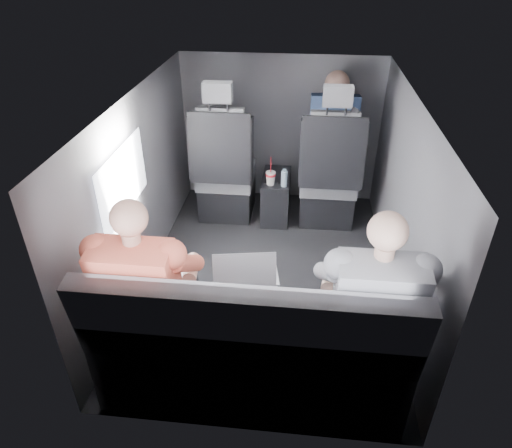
# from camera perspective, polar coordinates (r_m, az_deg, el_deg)

# --- Properties ---
(floor) EXTENTS (2.60, 2.60, 0.00)m
(floor) POSITION_cam_1_polar(r_m,az_deg,el_deg) (3.50, 1.42, -6.35)
(floor) COLOR black
(floor) RESTS_ON ground
(ceiling) EXTENTS (2.60, 2.60, 0.00)m
(ceiling) POSITION_cam_1_polar(r_m,az_deg,el_deg) (2.86, 1.79, 15.36)
(ceiling) COLOR #B2B2AD
(ceiling) RESTS_ON panel_back
(panel_left) EXTENTS (0.02, 2.60, 1.35)m
(panel_left) POSITION_cam_1_polar(r_m,az_deg,el_deg) (3.31, -14.20, 4.11)
(panel_left) COLOR #56565B
(panel_left) RESTS_ON floor
(panel_right) EXTENTS (0.02, 2.60, 1.35)m
(panel_right) POSITION_cam_1_polar(r_m,az_deg,el_deg) (3.19, 17.93, 2.42)
(panel_right) COLOR #56565B
(panel_right) RESTS_ON floor
(panel_front) EXTENTS (1.80, 0.02, 1.35)m
(panel_front) POSITION_cam_1_polar(r_m,az_deg,el_deg) (4.30, 3.06, 11.69)
(panel_front) COLOR #56565B
(panel_front) RESTS_ON floor
(panel_back) EXTENTS (1.80, 0.02, 1.35)m
(panel_back) POSITION_cam_1_polar(r_m,az_deg,el_deg) (2.08, -1.50, -13.93)
(panel_back) COLOR #56565B
(panel_back) RESTS_ON floor
(side_window) EXTENTS (0.02, 0.75, 0.42)m
(side_window) POSITION_cam_1_polar(r_m,az_deg,el_deg) (2.95, -16.22, 5.21)
(side_window) COLOR white
(side_window) RESTS_ON panel_left
(seatbelt) EXTENTS (0.35, 0.11, 0.59)m
(seatbelt) POSITION_cam_1_polar(r_m,az_deg,el_deg) (3.68, 9.62, 9.71)
(seatbelt) COLOR black
(seatbelt) RESTS_ON front_seat_right
(front_seat_left) EXTENTS (0.52, 0.58, 1.26)m
(front_seat_left) POSITION_cam_1_polar(r_m,az_deg,el_deg) (4.04, -3.87, 6.00)
(front_seat_left) COLOR black
(front_seat_left) RESTS_ON floor
(front_seat_right) EXTENTS (0.52, 0.58, 1.26)m
(front_seat_right) POSITION_cam_1_polar(r_m,az_deg,el_deg) (3.99, 9.02, 5.33)
(front_seat_right) COLOR black
(front_seat_right) RESTS_ON floor
(center_console) EXTENTS (0.24, 0.48, 0.41)m
(center_console) POSITION_cam_1_polar(r_m,az_deg,el_deg) (4.12, 2.51, 3.45)
(center_console) COLOR black
(center_console) RESTS_ON floor
(rear_bench) EXTENTS (1.60, 0.57, 0.92)m
(rear_bench) POSITION_cam_1_polar(r_m,az_deg,el_deg) (2.51, -0.65, -15.86)
(rear_bench) COLOR #5A5A5F
(rear_bench) RESTS_ON floor
(soda_cup) EXTENTS (0.08, 0.08, 0.25)m
(soda_cup) POSITION_cam_1_polar(r_m,az_deg,el_deg) (3.86, 1.83, 5.82)
(soda_cup) COLOR white
(soda_cup) RESTS_ON center_console
(water_bottle) EXTENTS (0.05, 0.05, 0.15)m
(water_bottle) POSITION_cam_1_polar(r_m,az_deg,el_deg) (3.84, 3.54, 5.71)
(water_bottle) COLOR #9FC4D8
(water_bottle) RESTS_ON center_console
(laptop_white) EXTENTS (0.41, 0.42, 0.27)m
(laptop_white) POSITION_cam_1_polar(r_m,az_deg,el_deg) (2.59, -13.41, -5.30)
(laptop_white) COLOR white
(laptop_white) RESTS_ON passenger_rear_left
(laptop_silver) EXTENTS (0.36, 0.34, 0.23)m
(laptop_silver) POSITION_cam_1_polar(r_m,az_deg,el_deg) (2.48, -1.13, -6.26)
(laptop_silver) COLOR #B9BABE
(laptop_silver) RESTS_ON rear_bench
(laptop_black) EXTENTS (0.42, 0.43, 0.26)m
(laptop_black) POSITION_cam_1_polar(r_m,az_deg,el_deg) (2.50, 13.40, -6.82)
(laptop_black) COLOR black
(laptop_black) RESTS_ON passenger_rear_right
(passenger_rear_left) EXTENTS (0.49, 0.61, 1.21)m
(passenger_rear_left) POSITION_cam_1_polar(r_m,az_deg,el_deg) (2.46, -13.14, -7.91)
(passenger_rear_left) COLOR #2F2F34
(passenger_rear_left) RESTS_ON rear_bench
(passenger_rear_right) EXTENTS (0.50, 0.62, 1.21)m
(passenger_rear_right) POSITION_cam_1_polar(r_m,az_deg,el_deg) (2.38, 14.01, -9.70)
(passenger_rear_right) COLOR #334871
(passenger_rear_right) RESTS_ON rear_bench
(passenger_front_right) EXTENTS (0.41, 0.41, 0.84)m
(passenger_front_right) POSITION_cam_1_polar(r_m,az_deg,el_deg) (4.09, 9.57, 11.37)
(passenger_front_right) COLOR #334871
(passenger_front_right) RESTS_ON front_seat_right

